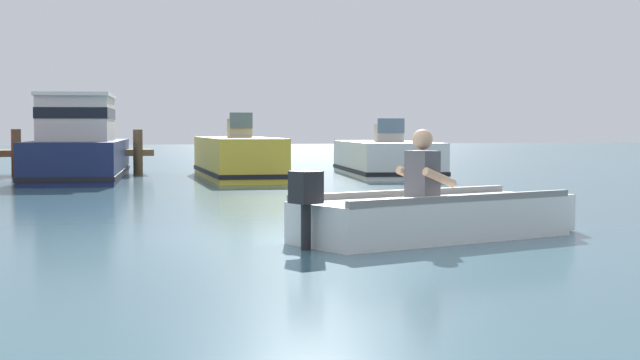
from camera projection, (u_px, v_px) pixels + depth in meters
ground_plane at (292, 238)px, 10.92m from camera, size 120.00×120.00×0.00m
rowboat_with_person at (438, 216)px, 10.81m from camera, size 3.64×2.07×1.19m
moored_boat_navy at (79, 148)px, 23.09m from camera, size 2.79×7.01×1.97m
moored_boat_yellow at (237, 159)px, 23.64m from camera, size 1.84×5.89×1.55m
moored_boat_white at (386, 159)px, 25.14m from camera, size 2.72×5.76×1.43m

